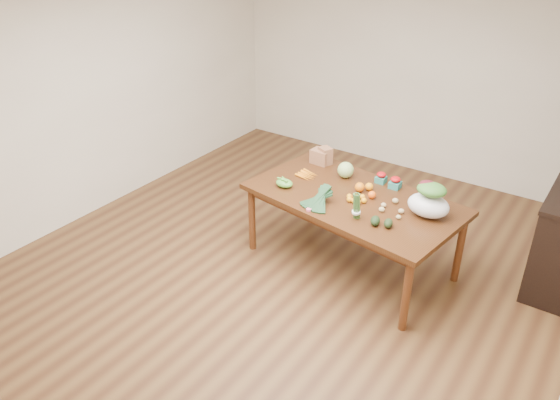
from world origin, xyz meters
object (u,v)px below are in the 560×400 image
Objects in this scene: kale_bunch at (316,199)px; salad_bag at (429,201)px; asparagus_bundle at (357,206)px; paper_bag at (321,155)px; cabbage at (346,170)px; dining_table at (351,231)px; mandarin_cluster at (356,198)px.

kale_bunch is 1.09× the size of salad_bag.
asparagus_bundle is at bearing -140.89° from salad_bag.
asparagus_bundle reaches higher than kale_bunch.
cabbage is (0.37, -0.15, -0.01)m from paper_bag.
dining_table is at bearing 70.27° from kale_bunch.
dining_table is 0.91m from paper_bag.
salad_bag is (1.32, -0.41, 0.05)m from paper_bag.
mandarin_cluster is at bearing -45.07° from dining_table.
dining_table is 0.61m from kale_bunch.
dining_table is 5.33× the size of salad_bag.
paper_bag is 0.93m from kale_bunch.
mandarin_cluster is 0.49× the size of salad_bag.
salad_bag reaches higher than kale_bunch.
kale_bunch is (-0.19, -0.36, 0.45)m from dining_table.
cabbage reaches higher than mandarin_cluster.
paper_bag is 1.39m from salad_bag.
asparagus_bundle is 0.68× the size of salad_bag.
salad_bag is (0.69, 0.05, 0.52)m from dining_table.
salad_bag is at bearing 11.53° from mandarin_cluster.
kale_bunch is 0.39m from asparagus_bundle.
salad_bag reaches higher than mandarin_cluster.
dining_table is 0.64m from asparagus_bundle.
paper_bag reaches higher than mandarin_cluster.
cabbage is at bearing 133.45° from asparagus_bundle.
cabbage is 0.50m from mandarin_cluster.
kale_bunch reaches higher than mandarin_cluster.
asparagus_bundle is (0.14, -0.27, 0.08)m from mandarin_cluster.
cabbage is at bearing 138.28° from dining_table.
paper_bag is 1.16m from asparagus_bundle.
mandarin_cluster is at bearing 126.48° from asparagus_bundle.
mandarin_cluster is (0.06, -0.08, 0.42)m from dining_table.
cabbage is 0.64× the size of asparagus_bundle.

